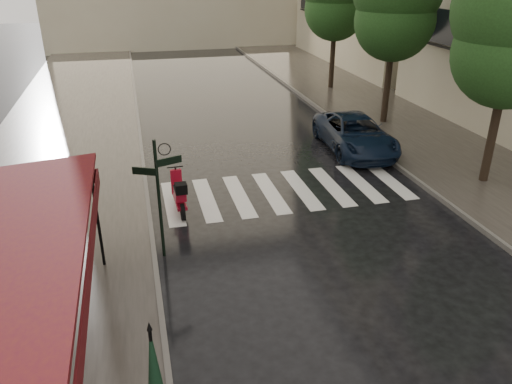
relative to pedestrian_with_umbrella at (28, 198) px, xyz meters
name	(u,v)px	position (x,y,z in m)	size (l,w,h in m)	color
ground	(234,323)	(4.22, -3.56, -1.71)	(120.00, 120.00, 0.00)	black
sidewalk_near	(63,147)	(-0.28, 8.44, -1.65)	(6.00, 60.00, 0.12)	#38332D
sidewalk_far	(398,121)	(14.47, 8.44, -1.65)	(5.50, 60.00, 0.12)	#38332D
curb_near	(141,141)	(2.77, 8.44, -1.64)	(0.12, 60.00, 0.16)	#595651
curb_far	(342,125)	(11.67, 8.44, -1.64)	(0.12, 60.00, 0.16)	#595651
crosswalk	(286,191)	(7.20, 2.44, -1.71)	(7.85, 3.20, 0.01)	silver
signpost	(159,190)	(3.03, -0.56, 0.12)	(1.17, 0.29, 3.10)	black
pedestrian_with_umbrella	(28,198)	(0.00, 0.00, 0.00)	(1.16, 1.17, 2.39)	black
scooter	(179,194)	(3.70, 1.83, -1.16)	(0.48, 1.80, 1.18)	black
parked_car	(355,134)	(10.94, 5.50, -1.04)	(2.24, 4.86, 1.35)	black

